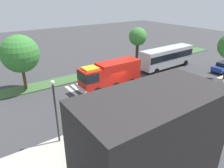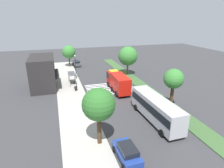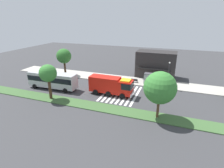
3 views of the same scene
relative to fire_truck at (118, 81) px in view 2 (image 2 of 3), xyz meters
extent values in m
plane|color=#38383A|center=(-0.76, 1.10, -2.03)|extent=(120.00, 120.00, 0.00)
cube|color=#ADA89E|center=(-0.76, 9.38, -1.96)|extent=(60.00, 5.46, 0.14)
cube|color=#3D6033|center=(-0.76, -5.95, -1.96)|extent=(60.00, 3.00, 0.14)
cube|color=silver|center=(-1.56, 1.10, -2.02)|extent=(0.45, 9.99, 0.01)
cube|color=silver|center=(-0.66, 1.10, -2.02)|extent=(0.45, 9.99, 0.01)
cube|color=silver|center=(0.24, 1.10, -2.02)|extent=(0.45, 9.99, 0.01)
cube|color=silver|center=(1.14, 1.10, -2.02)|extent=(0.45, 9.99, 0.01)
cube|color=silver|center=(2.04, 1.10, -2.02)|extent=(0.45, 9.99, 0.01)
cube|color=silver|center=(2.94, 1.10, -2.02)|extent=(0.45, 9.99, 0.01)
cube|color=silver|center=(3.84, 1.10, -2.02)|extent=(0.45, 9.99, 0.01)
cube|color=silver|center=(4.74, 1.10, -2.02)|extent=(0.45, 9.99, 0.01)
cube|color=red|center=(2.82, -0.02, -0.12)|extent=(2.63, 2.52, 2.73)
cube|color=red|center=(-1.53, 0.01, 0.05)|extent=(6.11, 2.55, 3.05)
cube|color=black|center=(3.21, -0.03, 0.43)|extent=(1.90, 2.54, 1.20)
cube|color=silver|center=(4.22, -0.04, -1.23)|extent=(0.26, 2.50, 0.50)
cube|color=yellow|center=(2.82, -0.02, 1.37)|extent=(1.84, 1.77, 0.24)
cylinder|color=black|center=(2.57, 1.23, -1.48)|extent=(1.10, 0.31, 1.10)
cylinder|color=black|center=(2.55, -1.27, -1.48)|extent=(1.10, 0.31, 1.10)
cylinder|color=black|center=(-3.04, 1.28, -1.48)|extent=(1.10, 0.31, 1.10)
cylinder|color=black|center=(-3.07, -1.22, -1.48)|extent=(1.10, 0.31, 1.10)
cylinder|color=black|center=(-0.30, 1.25, -1.48)|extent=(1.10, 0.31, 1.10)
cylinder|color=black|center=(-0.32, -1.25, -1.48)|extent=(1.10, 0.31, 1.10)
cube|color=navy|center=(-19.44, 5.45, -1.33)|extent=(4.40, 2.01, 0.76)
cube|color=black|center=(-19.66, 5.45, -0.66)|extent=(2.48, 1.72, 0.57)
cylinder|color=black|center=(-18.04, 6.43, -1.71)|extent=(0.65, 0.24, 0.64)
cylinder|color=black|center=(-17.98, 4.56, -1.71)|extent=(0.65, 0.24, 0.64)
cylinder|color=black|center=(-20.91, 6.34, -1.71)|extent=(0.65, 0.24, 0.64)
cylinder|color=black|center=(-20.85, 4.47, -1.71)|extent=(0.65, 0.24, 0.64)
cube|color=#474C51|center=(23.53, 5.45, -1.34)|extent=(4.74, 1.95, 0.74)
cube|color=black|center=(23.29, 5.45, -0.66)|extent=(2.67, 1.68, 0.62)
cylinder|color=black|center=(25.06, 6.41, -1.71)|extent=(0.64, 0.23, 0.64)
cylinder|color=black|center=(25.10, 4.56, -1.71)|extent=(0.64, 0.23, 0.64)
cylinder|color=black|center=(21.95, 6.34, -1.71)|extent=(0.64, 0.23, 0.64)
cylinder|color=black|center=(21.99, 4.49, -1.71)|extent=(0.64, 0.23, 0.64)
cube|color=#B2B2B7|center=(-13.17, -1.40, -0.01)|extent=(11.01, 2.82, 3.05)
cube|color=black|center=(-13.17, -1.40, 0.36)|extent=(10.79, 2.86, 1.10)
cylinder|color=black|center=(-16.96, -2.77, -1.53)|extent=(1.01, 0.32, 1.00)
cylinder|color=black|center=(-17.03, -0.22, -1.53)|extent=(1.01, 0.32, 1.00)
cylinder|color=black|center=(-9.30, -2.58, -1.53)|extent=(1.01, 0.32, 1.00)
cylinder|color=black|center=(-9.37, -0.03, -1.53)|extent=(1.01, 0.32, 1.00)
cube|color=#4C4C51|center=(6.62, 8.56, 0.51)|extent=(3.50, 1.40, 0.12)
cube|color=#8C9E99|center=(6.62, 7.90, -0.69)|extent=(3.50, 0.08, 2.40)
cylinder|color=#333338|center=(4.92, 9.21, -0.69)|extent=(0.08, 0.08, 2.40)
cylinder|color=#333338|center=(8.32, 9.21, -0.69)|extent=(0.08, 0.08, 2.40)
cube|color=black|center=(2.62, 8.29, -1.48)|extent=(1.60, 0.50, 0.08)
cube|color=black|center=(2.62, 8.07, -1.21)|extent=(1.60, 0.06, 0.45)
cube|color=black|center=(1.90, 8.29, -1.70)|extent=(0.08, 0.45, 0.37)
cube|color=black|center=(3.34, 8.29, -1.70)|extent=(0.08, 0.45, 0.37)
cylinder|color=#2D2D30|center=(10.16, 7.25, 0.81)|extent=(0.16, 0.16, 5.40)
sphere|color=white|center=(10.16, 7.25, 3.69)|extent=(0.36, 0.36, 0.36)
cube|color=#282626|center=(6.58, 14.54, 1.29)|extent=(9.73, 4.87, 6.63)
cube|color=black|center=(6.58, 11.71, 0.77)|extent=(7.79, 0.80, 0.16)
cylinder|color=#47301E|center=(-16.08, 7.65, -0.03)|extent=(0.53, 0.53, 3.73)
sphere|color=#2D6B28|center=(-16.08, 7.65, 3.17)|extent=(3.80, 3.80, 3.80)
cylinder|color=#47301E|center=(22.88, 7.65, -0.38)|extent=(0.35, 0.35, 3.02)
sphere|color=#387F33|center=(22.88, 7.65, 2.51)|extent=(3.93, 3.93, 3.93)
cylinder|color=#47301E|center=(-10.23, -5.95, 0.05)|extent=(0.54, 0.54, 3.88)
sphere|color=#387F33|center=(-10.23, -5.95, 3.11)|extent=(3.20, 3.20, 3.20)
cylinder|color=#513823|center=(9.67, -5.95, -0.30)|extent=(0.40, 0.40, 3.19)
sphere|color=#387F33|center=(9.67, -5.95, 3.00)|extent=(4.85, 4.85, 4.85)
cylinder|color=gold|center=(-8.49, 7.15, -1.54)|extent=(0.28, 0.28, 0.70)
camera|label=1|loc=(14.91, 22.20, 9.99)|focal=33.60mm
camera|label=2|loc=(-35.01, 11.85, 12.43)|focal=30.64mm
camera|label=3|loc=(11.47, -31.26, 12.76)|focal=28.84mm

